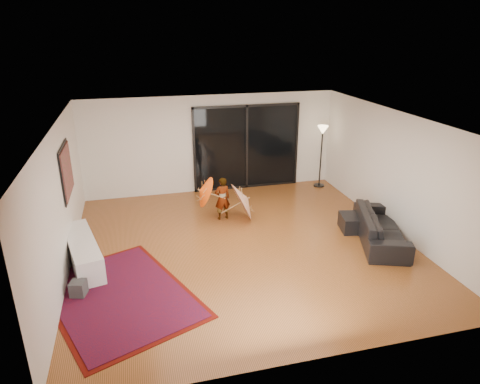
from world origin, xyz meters
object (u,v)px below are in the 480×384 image
object	(u,v)px
child	(222,198)
media_console	(83,252)
ottoman	(355,223)
sofa	(381,227)

from	to	relation	value
child	media_console	bearing A→B (deg)	16.12
media_console	ottoman	xyz separation A→B (m)	(5.92, 0.06, -0.09)
media_console	sofa	xyz separation A→B (m)	(6.20, -0.55, 0.05)
sofa	child	world-z (taller)	child
media_console	sofa	distance (m)	6.22
sofa	ottoman	bearing A→B (deg)	44.58
media_console	ottoman	size ratio (longest dim) A/B	3.09
sofa	ottoman	world-z (taller)	sofa
media_console	child	xyz separation A→B (m)	(3.11, 1.43, 0.26)
ottoman	child	distance (m)	3.15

